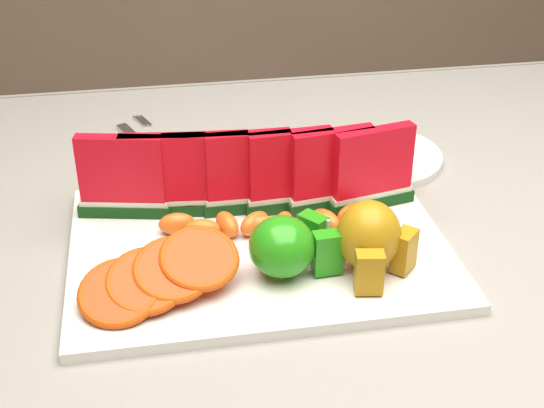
% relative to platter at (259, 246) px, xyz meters
% --- Properties ---
extents(table, '(1.40, 0.90, 0.75)m').
position_rel_platter_xyz_m(table, '(0.08, -0.01, -0.11)').
color(table, '#502D1F').
rests_on(table, ground).
extents(tablecloth, '(1.53, 1.03, 0.20)m').
position_rel_platter_xyz_m(tablecloth, '(0.08, -0.01, -0.05)').
color(tablecloth, slate).
rests_on(tablecloth, table).
extents(platter, '(0.40, 0.30, 0.01)m').
position_rel_platter_xyz_m(platter, '(0.00, 0.00, 0.00)').
color(platter, silver).
rests_on(platter, tablecloth).
extents(apple_cluster, '(0.11, 0.09, 0.06)m').
position_rel_platter_xyz_m(apple_cluster, '(0.02, -0.06, 0.04)').
color(apple_cluster, '#3D871E').
rests_on(apple_cluster, platter).
extents(pear_cluster, '(0.09, 0.09, 0.07)m').
position_rel_platter_xyz_m(pear_cluster, '(0.10, -0.07, 0.04)').
color(pear_cluster, '#A99418').
rests_on(pear_cluster, platter).
extents(side_plate, '(0.19, 0.19, 0.01)m').
position_rel_platter_xyz_m(side_plate, '(0.19, 0.19, -0.00)').
color(side_plate, silver).
rests_on(side_plate, tablecloth).
extents(fork, '(0.08, 0.19, 0.00)m').
position_rel_platter_xyz_m(fork, '(-0.11, 0.29, -0.00)').
color(fork, silver).
rests_on(fork, tablecloth).
extents(watermelon_row, '(0.39, 0.07, 0.10)m').
position_rel_platter_xyz_m(watermelon_row, '(-0.00, 0.07, 0.05)').
color(watermelon_row, '#143F11').
rests_on(watermelon_row, platter).
extents(orange_fan_front, '(0.17, 0.11, 0.05)m').
position_rel_platter_xyz_m(orange_fan_front, '(-0.11, -0.08, 0.03)').
color(orange_fan_front, '#E13800').
rests_on(orange_fan_front, platter).
extents(orange_fan_back, '(0.38, 0.10, 0.05)m').
position_rel_platter_xyz_m(orange_fan_back, '(0.03, 0.12, 0.03)').
color(orange_fan_back, '#E13800').
rests_on(orange_fan_back, platter).
extents(tangerine_segments, '(0.24, 0.06, 0.03)m').
position_rel_platter_xyz_m(tangerine_segments, '(0.01, 0.01, 0.02)').
color(tangerine_segments, '#CF491C').
rests_on(tangerine_segments, platter).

